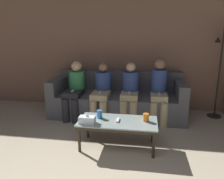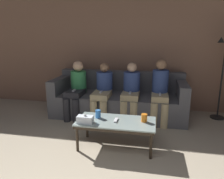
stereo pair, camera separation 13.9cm
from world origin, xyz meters
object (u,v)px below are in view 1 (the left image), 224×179
object	(u,v)px
cup_near_left	(99,114)
seated_person_right_end	(159,89)
standing_lamp	(221,62)
tissue_box	(87,120)
seated_person_left_end	(75,88)
seated_person_mid_left	(102,90)
seated_person_mid_right	(130,90)
couch	(117,100)
cup_near_right	(146,117)
coffee_table	(118,123)
game_remote	(118,120)

from	to	relation	value
cup_near_left	seated_person_right_end	bearing A→B (deg)	49.62
standing_lamp	cup_near_left	bearing A→B (deg)	-144.73
tissue_box	seated_person_left_end	distance (m)	1.39
seated_person_mid_left	seated_person_right_end	distance (m)	1.07
seated_person_mid_right	standing_lamp	bearing A→B (deg)	13.33
couch	cup_near_left	size ratio (longest dim) A/B	21.87
cup_near_right	coffee_table	bearing A→B (deg)	-173.26
coffee_table	standing_lamp	world-z (taller)	standing_lamp
seated_person_left_end	seated_person_right_end	world-z (taller)	seated_person_right_end
cup_near_left	game_remote	distance (m)	0.29
couch	seated_person_left_end	size ratio (longest dim) A/B	2.38
cup_near_right	cup_near_left	bearing A→B (deg)	178.21
seated_person_mid_right	seated_person_right_end	distance (m)	0.53
couch	seated_person_mid_right	bearing A→B (deg)	-39.50
coffee_table	cup_near_left	world-z (taller)	cup_near_left
game_remote	cup_near_left	bearing A→B (deg)	166.39
game_remote	seated_person_mid_right	world-z (taller)	seated_person_mid_right
cup_near_left	seated_person_left_end	xyz separation A→B (m)	(-0.71, 1.03, 0.12)
seated_person_left_end	seated_person_mid_right	xyz separation A→B (m)	(1.07, 0.01, -0.00)
tissue_box	standing_lamp	bearing A→B (deg)	37.55
seated_person_left_end	couch	bearing A→B (deg)	16.31
seated_person_left_end	seated_person_right_end	size ratio (longest dim) A/B	0.94
game_remote	seated_person_mid_right	distance (m)	1.13
couch	seated_person_mid_left	distance (m)	0.45
couch	cup_near_right	xyz separation A→B (m)	(0.58, -1.29, 0.15)
cup_near_left	seated_person_mid_left	xyz separation A→B (m)	(-0.17, 1.02, 0.11)
standing_lamp	seated_person_mid_right	bearing A→B (deg)	-166.67
coffee_table	cup_near_left	bearing A→B (deg)	166.39
tissue_box	seated_person_mid_left	size ratio (longest dim) A/B	0.21
cup_near_right	seated_person_mid_left	distance (m)	1.34
seated_person_mid_left	seated_person_mid_right	bearing A→B (deg)	3.12
standing_lamp	seated_person_mid_left	xyz separation A→B (m)	(-2.22, -0.43, -0.51)
tissue_box	seated_person_left_end	xyz separation A→B (m)	(-0.58, 1.25, 0.13)
seated_person_left_end	seated_person_mid_left	xyz separation A→B (m)	(0.53, -0.01, -0.02)
seated_person_mid_left	seated_person_right_end	bearing A→B (deg)	1.87
cup_near_left	game_remote	size ratio (longest dim) A/B	0.79
coffee_table	seated_person_mid_right	size ratio (longest dim) A/B	1.02
cup_near_left	seated_person_left_end	distance (m)	1.26
coffee_table	game_remote	world-z (taller)	game_remote
standing_lamp	seated_person_left_end	xyz separation A→B (m)	(-2.75, -0.41, -0.49)
seated_person_left_end	seated_person_right_end	xyz separation A→B (m)	(1.60, 0.02, 0.03)
seated_person_right_end	game_remote	bearing A→B (deg)	-118.83
seated_person_right_end	coffee_table	bearing A→B (deg)	-118.83
seated_person_mid_left	seated_person_left_end	bearing A→B (deg)	178.40
cup_near_right	game_remote	size ratio (longest dim) A/B	0.75
cup_near_right	seated_person_mid_left	xyz separation A→B (m)	(-0.84, 1.04, 0.11)
game_remote	seated_person_right_end	xyz separation A→B (m)	(0.62, 1.12, 0.20)
cup_near_left	tissue_box	bearing A→B (deg)	-119.44
cup_near_right	tissue_box	distance (m)	0.82
cup_near_left	tissue_box	distance (m)	0.26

